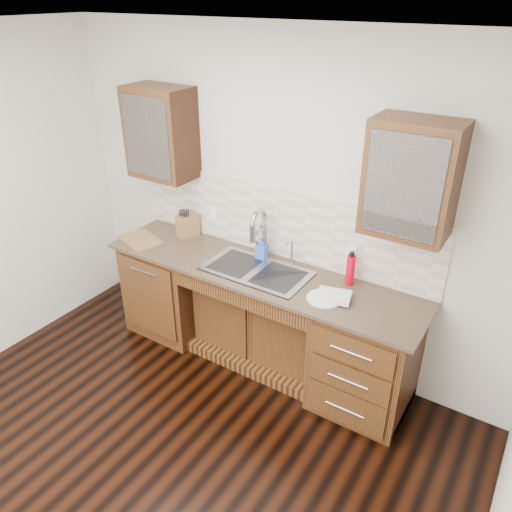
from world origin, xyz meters
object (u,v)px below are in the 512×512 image
Objects in this scene: soap_bottle at (262,248)px; cutting_board at (140,240)px; knife_block at (188,225)px; plate at (324,299)px; water_bottle at (350,270)px.

cutting_board is at bearing -166.72° from soap_bottle.
cutting_board is (-0.29, -0.31, -0.09)m from knife_block.
plate is 1.23× the size of knife_block.
water_bottle reaches higher than cutting_board.
soap_bottle is at bearing -178.96° from water_bottle.
soap_bottle is 0.79m from knife_block.
water_bottle reaches higher than knife_block.
knife_block is at bearing 176.88° from soap_bottle.
water_bottle reaches higher than plate.
knife_block is (-1.56, -0.00, -0.02)m from water_bottle.
plate is 0.66× the size of cutting_board.
water_bottle is at bearing 77.09° from plate.
cutting_board is (-1.08, -0.30, -0.09)m from soap_bottle.
soap_bottle is 0.50× the size of cutting_board.
knife_block reaches higher than plate.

